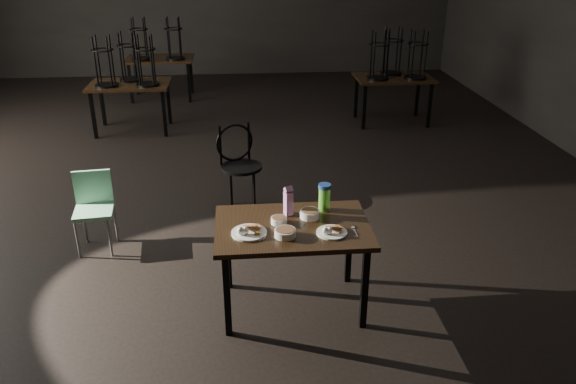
{
  "coord_description": "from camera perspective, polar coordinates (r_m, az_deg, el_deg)",
  "views": [
    {
      "loc": [
        0.41,
        -6.38,
        2.8
      ],
      "look_at": [
        0.79,
        -2.17,
        0.85
      ],
      "focal_mm": 35.0,
      "sensor_mm": 36.0,
      "label": 1
    }
  ],
  "objects": [
    {
      "name": "juice_carton",
      "position": [
        4.46,
        0.04,
        -0.97
      ],
      "size": [
        0.08,
        0.08,
        0.25
      ],
      "color": "#961B89",
      "rests_on": "main_table"
    },
    {
      "name": "spoon",
      "position": [
        4.33,
        6.7,
        -3.63
      ],
      "size": [
        0.04,
        0.17,
        0.01
      ],
      "color": "silver",
      "rests_on": "main_table"
    },
    {
      "name": "school_chair",
      "position": [
        5.66,
        -19.13,
        -1.13
      ],
      "size": [
        0.39,
        0.39,
        0.76
      ],
      "rotation": [
        0.0,
        0.0,
        0.1
      ],
      "color": "#7EC49B",
      "rests_on": "ground"
    },
    {
      "name": "bg_table_far",
      "position": [
        10.74,
        -12.91,
        13.13
      ],
      "size": [
        1.2,
        0.8,
        1.48
      ],
      "color": "black",
      "rests_on": "ground"
    },
    {
      "name": "plate_left",
      "position": [
        4.22,
        -4.01,
        -3.97
      ],
      "size": [
        0.27,
        0.27,
        0.09
      ],
      "color": "white",
      "rests_on": "main_table"
    },
    {
      "name": "plate_right",
      "position": [
        4.23,
        4.45,
        -3.97
      ],
      "size": [
        0.23,
        0.23,
        0.08
      ],
      "color": "white",
      "rests_on": "main_table"
    },
    {
      "name": "bowl_big",
      "position": [
        4.18,
        -0.3,
        -4.15
      ],
      "size": [
        0.16,
        0.16,
        0.06
      ],
      "color": "white",
      "rests_on": "main_table"
    },
    {
      "name": "bentwood_chair",
      "position": [
        6.15,
        -5.01,
        3.25
      ],
      "size": [
        0.49,
        0.49,
        0.94
      ],
      "rotation": [
        0.0,
        0.0,
        0.36
      ],
      "color": "black",
      "rests_on": "ground"
    },
    {
      "name": "bg_table_left",
      "position": [
        8.94,
        -15.85,
        10.74
      ],
      "size": [
        1.2,
        0.8,
        1.48
      ],
      "color": "black",
      "rests_on": "ground"
    },
    {
      "name": "main_table",
      "position": [
        4.38,
        0.47,
        -4.3
      ],
      "size": [
        1.2,
        0.8,
        0.75
      ],
      "color": "black",
      "rests_on": "ground"
    },
    {
      "name": "bowl_far",
      "position": [
        4.45,
        2.22,
        -2.22
      ],
      "size": [
        0.16,
        0.16,
        0.06
      ],
      "color": "white",
      "rests_on": "main_table"
    },
    {
      "name": "water_bottle",
      "position": [
        4.54,
        3.72,
        -0.51
      ],
      "size": [
        0.13,
        0.13,
        0.23
      ],
      "color": "#6AD53E",
      "rests_on": "main_table"
    },
    {
      "name": "bowl_near",
      "position": [
        4.36,
        -0.93,
        -2.88
      ],
      "size": [
        0.13,
        0.13,
        0.05
      ],
      "color": "white",
      "rests_on": "main_table"
    },
    {
      "name": "bg_table_right",
      "position": [
        9.2,
        10.73,
        11.61
      ],
      "size": [
        1.2,
        0.8,
        1.48
      ],
      "color": "black",
      "rests_on": "ground"
    }
  ]
}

